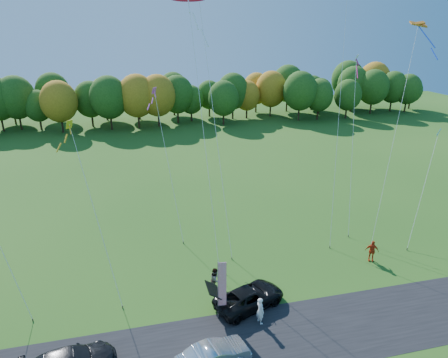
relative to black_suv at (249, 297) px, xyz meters
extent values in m
plane|color=#214E14|center=(-0.21, 0.62, -0.71)|extent=(160.00, 160.00, 0.00)
cube|color=black|center=(-0.21, -3.38, -0.71)|extent=(90.00, 6.00, 0.01)
imported|color=black|center=(0.00, 0.00, 0.00)|extent=(5.61, 3.98, 1.42)
imported|color=silver|center=(-3.50, -4.55, -0.01)|extent=(4.51, 2.53, 1.41)
imported|color=white|center=(0.19, -1.78, 0.24)|extent=(0.63, 0.79, 1.91)
imported|color=gray|center=(-1.92, 2.18, 0.24)|extent=(1.06, 1.15, 1.90)
imported|color=red|center=(11.46, 3.10, 0.21)|extent=(1.17, 0.86, 1.85)
cylinder|color=#999999|center=(-2.38, -0.71, 1.48)|extent=(0.06, 0.06, 4.39)
cube|color=red|center=(-2.10, -0.74, 1.92)|extent=(0.55, 0.08, 3.29)
cube|color=navy|center=(-2.10, -0.71, 3.14)|extent=(0.55, 0.07, 0.86)
cylinder|color=#4C3F33|center=(0.31, 5.96, -0.61)|extent=(0.08, 0.08, 0.20)
cylinder|color=#4C3F33|center=(9.11, 5.70, -0.61)|extent=(0.08, 0.08, 0.20)
cylinder|color=#4C3F33|center=(-1.03, 4.89, -0.61)|extent=(0.08, 0.08, 0.20)
cylinder|color=#4C3F33|center=(12.39, 4.59, -0.61)|extent=(0.08, 0.08, 0.20)
cube|color=orange|center=(18.66, 11.15, 17.61)|extent=(3.19, 1.11, 1.22)
cylinder|color=#4C3F33|center=(-8.59, 1.79, -0.61)|extent=(0.08, 0.08, 0.20)
cube|color=gold|center=(-11.01, 6.42, 11.31)|extent=(1.02, 1.02, 1.20)
cylinder|color=#4C3F33|center=(-14.36, 1.84, -0.61)|extent=(0.08, 0.08, 0.20)
cylinder|color=#4C3F33|center=(11.72, 7.10, -0.61)|extent=(0.08, 0.08, 0.20)
cube|color=silver|center=(14.58, 13.92, 14.61)|extent=(1.13, 1.13, 1.33)
cylinder|color=#4C3F33|center=(-3.27, 9.51, -0.61)|extent=(0.08, 0.08, 0.20)
cube|color=#CD4491|center=(-4.63, 15.34, 12.02)|extent=(1.00, 1.00, 1.18)
cylinder|color=#4C3F33|center=(15.49, 3.82, -0.61)|extent=(0.08, 0.08, 0.20)
cube|color=#0B609A|center=(20.32, 8.15, 8.44)|extent=(1.00, 1.00, 1.18)
camera|label=1|loc=(-7.04, -21.71, 17.57)|focal=32.00mm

